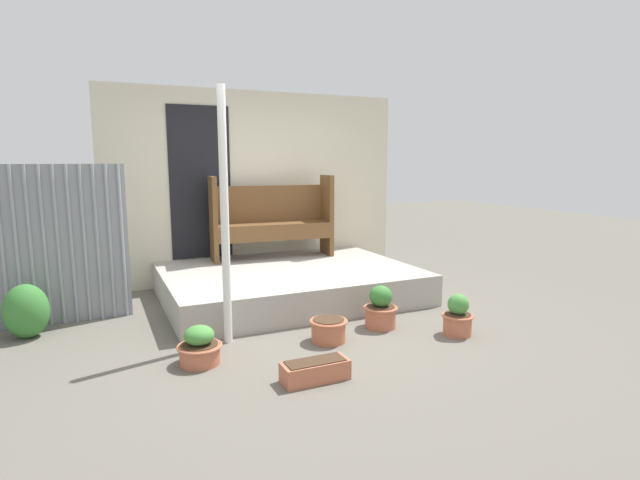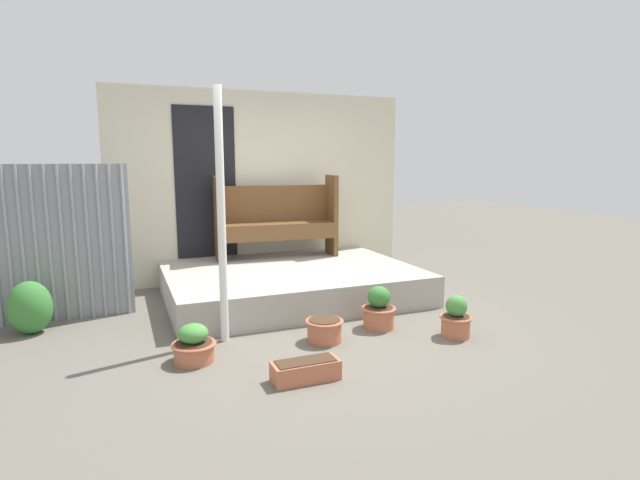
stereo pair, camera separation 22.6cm
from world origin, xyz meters
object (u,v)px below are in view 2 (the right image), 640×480
object	(u,v)px
flower_pot_right	(379,310)
support_post	(221,218)
bench	(276,216)
flower_pot_far_right	(456,319)
flower_pot_left	(194,345)
planter_box_rect	(306,370)
flower_pot_middle	(324,329)
shrub_by_fence	(30,307)

from	to	relation	value
flower_pot_right	support_post	bearing A→B (deg)	170.98
bench	flower_pot_right	distance (m)	2.34
bench	flower_pot_far_right	bearing A→B (deg)	-66.13
support_post	bench	world-z (taller)	support_post
support_post	flower_pot_left	distance (m)	1.14
flower_pot_right	planter_box_rect	size ratio (longest dim) A/B	0.83
flower_pot_right	planter_box_rect	world-z (taller)	flower_pot_right
flower_pot_middle	flower_pot_far_right	world-z (taller)	flower_pot_far_right
planter_box_rect	shrub_by_fence	bearing A→B (deg)	136.62
flower_pot_right	shrub_by_fence	bearing A→B (deg)	160.37
flower_pot_far_right	support_post	bearing A→B (deg)	160.36
shrub_by_fence	flower_pot_right	bearing A→B (deg)	-19.63
bench	flower_pot_right	size ratio (longest dim) A/B	3.82
bench	flower_pot_right	xyz separation A→B (m)	(0.39, -2.19, -0.74)
bench	flower_pot_right	bearing A→B (deg)	-75.57
flower_pot_far_right	planter_box_rect	size ratio (longest dim) A/B	0.78
support_post	flower_pot_right	bearing A→B (deg)	-9.02
bench	flower_pot_far_right	distance (m)	2.94
flower_pot_left	bench	bearing A→B (deg)	58.15
bench	flower_pot_far_right	world-z (taller)	bench
bench	flower_pot_middle	world-z (taller)	bench
bench	flower_pot_right	world-z (taller)	bench
flower_pot_right	flower_pot_far_right	bearing A→B (deg)	-41.54
support_post	bench	size ratio (longest dim) A/B	1.41
flower_pot_middle	shrub_by_fence	xyz separation A→B (m)	(-2.56, 1.28, 0.14)
planter_box_rect	shrub_by_fence	distance (m)	2.91
bench	flower_pot_left	distance (m)	2.87
bench	planter_box_rect	xyz separation A→B (m)	(-0.72, -3.04, -0.84)
support_post	flower_pot_middle	world-z (taller)	support_post
flower_pot_middle	flower_pot_right	world-z (taller)	flower_pot_right
bench	flower_pot_left	size ratio (longest dim) A/B	4.39
support_post	flower_pot_right	world-z (taller)	support_post
flower_pot_left	flower_pot_far_right	xyz separation A→B (m)	(2.40, -0.34, 0.03)
flower_pot_right	flower_pot_middle	bearing A→B (deg)	-167.83
shrub_by_fence	flower_pot_far_right	bearing A→B (deg)	-23.53
bench	shrub_by_fence	size ratio (longest dim) A/B	3.16
flower_pot_left	flower_pot_middle	size ratio (longest dim) A/B	1.04
flower_pot_left	flower_pot_middle	xyz separation A→B (m)	(1.19, 0.02, -0.02)
support_post	flower_pot_right	xyz separation A→B (m)	(1.50, -0.24, -0.97)
flower_pot_middle	flower_pot_right	bearing A→B (deg)	12.17
bench	flower_pot_far_right	size ratio (longest dim) A/B	4.06
support_post	shrub_by_fence	bearing A→B (deg)	152.05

